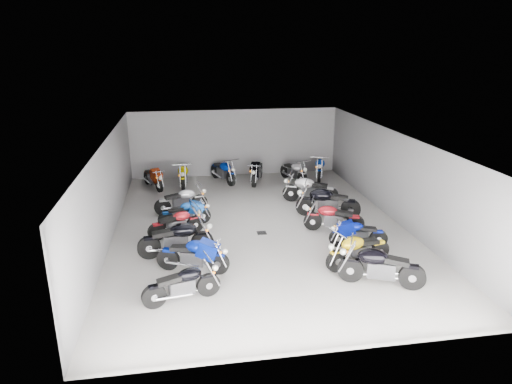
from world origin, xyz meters
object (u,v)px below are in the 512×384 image
Objects in this scene: motorcycle_right_e at (327,202)px; motorcycle_right_d at (333,218)px; motorcycle_back_d at (257,171)px; motorcycle_left_d at (177,223)px; motorcycle_left_e at (185,213)px; motorcycle_back_a at (153,178)px; motorcycle_right_a at (380,266)px; motorcycle_back_e at (294,171)px; motorcycle_back_b at (184,175)px; motorcycle_back_c at (223,171)px; motorcycle_left_f at (182,200)px; motorcycle_left_a at (183,284)px; motorcycle_right_b at (358,250)px; motorcycle_right_f at (310,190)px; drain_grate at (262,233)px; motorcycle_back_f at (320,167)px; motorcycle_right_c at (358,234)px; motorcycle_left_c at (177,239)px; motorcycle_left_b at (194,255)px.

motorcycle_right_d is at bearing -168.67° from motorcycle_right_e.
motorcycle_left_d is at bearing 76.48° from motorcycle_back_d.
motorcycle_back_a reaches higher than motorcycle_left_e.
motorcycle_right_a is 1.09× the size of motorcycle_back_e.
motorcycle_back_c is at bearing -164.30° from motorcycle_back_b.
motorcycle_left_a is at bearing -12.72° from motorcycle_left_f.
motorcycle_left_a is 1.05× the size of motorcycle_left_d.
motorcycle_right_f reaches higher than motorcycle_right_b.
motorcycle_back_a is at bearing 19.51° from motorcycle_right_b.
motorcycle_right_e is (5.22, -0.02, 0.12)m from motorcycle_left_e.
motorcycle_left_e is 0.89× the size of motorcycle_back_c.
drain_grate is at bearing 56.82° from motorcycle_left_e.
motorcycle_back_f reaches higher than motorcycle_back_e.
motorcycle_left_d is 5.93m from motorcycle_right_c.
motorcycle_left_d is 0.99× the size of motorcycle_left_e.
drain_grate is 7.03m from motorcycle_back_a.
motorcycle_left_c reaches higher than motorcycle_right_f.
motorcycle_left_a is at bearing 91.70° from motorcycle_back_b.
motorcycle_back_f is (6.76, 7.47, -0.02)m from motorcycle_left_c.
motorcycle_back_a is at bearing 52.74° from motorcycle_right_c.
motorcycle_left_d is 5.94m from motorcycle_right_f.
motorcycle_back_f is at bearing -174.83° from motorcycle_back_b.
motorcycle_right_a reaches higher than motorcycle_left_d.
motorcycle_back_a is (-6.19, 8.71, -0.02)m from motorcycle_right_b.
motorcycle_back_b is (-5.36, 7.45, 0.10)m from motorcycle_right_c.
motorcycle_right_d is at bearing 96.40° from motorcycle_left_c.
motorcycle_left_b is 3.59m from motorcycle_left_e.
motorcycle_left_f is at bearing 86.40° from motorcycle_back_a.
motorcycle_back_d is (3.48, 3.49, 0.04)m from motorcycle_left_f.
motorcycle_back_a is at bearing 21.44° from motorcycle_back_f.
motorcycle_left_c is at bearing 74.69° from motorcycle_back_a.
motorcycle_left_f is 8.26m from motorcycle_right_a.
motorcycle_back_b is at bearing 51.37° from motorcycle_right_a.
motorcycle_left_e reaches higher than motorcycle_right_c.
motorcycle_left_b is 0.89× the size of motorcycle_right_e.
motorcycle_right_a reaches higher than motorcycle_back_b.
motorcycle_right_f is at bearing 157.16° from motorcycle_left_b.
motorcycle_left_a is 11.16m from motorcycle_back_e.
motorcycle_back_a is (-1.19, 9.80, 0.01)m from motorcycle_left_a.
motorcycle_right_a is 10.79m from motorcycle_back_c.
motorcycle_right_b is at bearing 41.27° from motorcycle_left_e.
motorcycle_left_c reaches higher than motorcycle_back_c.
motorcycle_right_f is at bearing 19.69° from motorcycle_right_d.
motorcycle_right_e is at bearing 94.94° from motorcycle_back_f.
motorcycle_left_e is at bearing 82.20° from motorcycle_back_a.
motorcycle_left_e is 0.83× the size of motorcycle_back_b.
motorcycle_left_b reaches higher than motorcycle_right_c.
drain_grate is 3.17m from motorcycle_left_c.
motorcycle_back_f reaches higher than drain_grate.
motorcycle_left_a is 1.57m from motorcycle_left_b.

